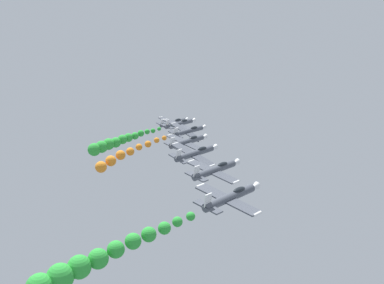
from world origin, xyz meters
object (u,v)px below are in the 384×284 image
(airplane_lead, at_px, (173,122))
(airplane_trailing, at_px, (215,170))
(airplane_right_inner, at_px, (189,131))
(airplane_right_outer, at_px, (195,153))
(airplane_high_slot, at_px, (230,197))
(airplane_left_outer, at_px, (187,141))
(airplane_left_inner, at_px, (179,124))

(airplane_lead, bearing_deg, airplane_trailing, -37.87)
(airplane_right_inner, xyz_separation_m, airplane_right_outer, (18.83, -17.65, 2.84))
(airplane_trailing, bearing_deg, airplane_right_outer, 148.87)
(airplane_right_outer, height_order, airplane_high_slot, airplane_high_slot)
(airplane_lead, xyz_separation_m, airplane_right_outer, (37.91, -31.18, 6.49))
(airplane_left_outer, bearing_deg, airplane_left_inner, 138.95)
(airplane_high_slot, bearing_deg, airplane_left_outer, 142.47)
(airplane_right_inner, relative_size, airplane_right_outer, 1.00)
(airplane_trailing, bearing_deg, airplane_left_outer, 144.73)
(airplane_right_outer, bearing_deg, airplane_left_outer, 140.85)
(airplane_left_inner, bearing_deg, airplane_right_inner, -34.54)
(airplane_left_outer, xyz_separation_m, airplane_high_slot, (30.01, -23.05, 3.66))
(airplane_left_inner, xyz_separation_m, airplane_left_outer, (19.16, -16.68, 2.64))
(airplane_lead, bearing_deg, airplane_left_inner, -36.17)
(airplane_right_inner, height_order, airplane_trailing, airplane_trailing)
(airplane_right_inner, distance_m, airplane_trailing, 37.27)
(airplane_right_outer, bearing_deg, airplane_trailing, -31.13)
(airplane_right_inner, distance_m, airplane_right_outer, 25.96)
(airplane_lead, distance_m, airplane_right_outer, 49.51)
(airplane_lead, relative_size, airplane_left_outer, 1.00)
(airplane_left_outer, bearing_deg, airplane_trailing, -35.27)
(airplane_lead, relative_size, airplane_right_outer, 1.00)
(airplane_right_inner, relative_size, airplane_trailing, 1.00)
(airplane_right_outer, relative_size, airplane_trailing, 1.00)
(airplane_right_outer, bearing_deg, airplane_lead, 140.56)
(airplane_left_inner, xyz_separation_m, airplane_trailing, (38.45, -30.32, 4.84))
(airplane_lead, distance_m, airplane_left_outer, 37.21)
(airplane_trailing, distance_m, airplane_high_slot, 14.34)
(airplane_lead, bearing_deg, airplane_right_inner, -35.34)
(airplane_high_slot, bearing_deg, airplane_lead, 141.48)
(airplane_lead, height_order, airplane_left_inner, airplane_left_inner)
(airplane_lead, height_order, airplane_left_outer, airplane_left_outer)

